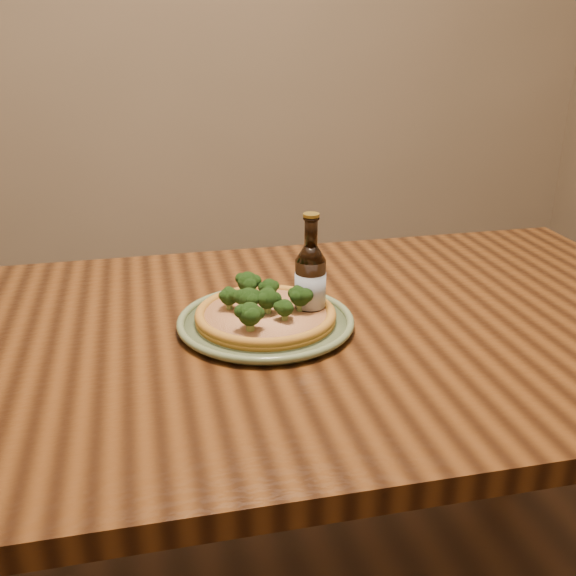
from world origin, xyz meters
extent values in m
cube|color=#4C2910|center=(0.00, 0.10, 0.73)|extent=(1.60, 0.90, 0.04)
cylinder|color=#4C2910|center=(0.73, 0.48, 0.35)|extent=(0.07, 0.07, 0.71)
cylinder|color=#62734F|center=(-0.03, 0.11, 0.76)|extent=(0.29, 0.29, 0.01)
torus|color=#62734F|center=(-0.03, 0.11, 0.76)|extent=(0.31, 0.31, 0.01)
torus|color=#62734F|center=(-0.03, 0.11, 0.76)|extent=(0.25, 0.25, 0.01)
cylinder|color=#AC7626|center=(-0.03, 0.11, 0.77)|extent=(0.25, 0.25, 0.01)
torus|color=#AC7626|center=(-0.03, 0.11, 0.78)|extent=(0.25, 0.25, 0.02)
cylinder|color=#D0B67F|center=(-0.03, 0.11, 0.78)|extent=(0.22, 0.22, 0.01)
sphere|color=#254A17|center=(0.03, 0.11, 0.81)|extent=(0.06, 0.06, 0.04)
sphere|color=#254A17|center=(-0.03, 0.11, 0.81)|extent=(0.05, 0.05, 0.04)
sphere|color=#254A17|center=(-0.09, 0.14, 0.80)|extent=(0.04, 0.04, 0.03)
sphere|color=#254A17|center=(-0.05, 0.19, 0.81)|extent=(0.05, 0.05, 0.04)
sphere|color=#254A17|center=(-0.01, 0.17, 0.80)|extent=(0.04, 0.04, 0.03)
sphere|color=#254A17|center=(-0.01, 0.08, 0.80)|extent=(0.04, 0.04, 0.03)
sphere|color=#254A17|center=(-0.06, 0.12, 0.81)|extent=(0.05, 0.05, 0.04)
sphere|color=#254A17|center=(-0.07, 0.05, 0.81)|extent=(0.04, 0.04, 0.04)
cylinder|color=black|center=(0.05, 0.12, 0.81)|extent=(0.05, 0.05, 0.12)
cone|color=black|center=(0.05, 0.12, 0.88)|extent=(0.05, 0.05, 0.03)
cylinder|color=black|center=(0.05, 0.12, 0.92)|extent=(0.02, 0.02, 0.05)
torus|color=black|center=(0.05, 0.12, 0.94)|extent=(0.03, 0.03, 0.00)
cylinder|color=#A58C33|center=(0.05, 0.12, 0.95)|extent=(0.03, 0.03, 0.01)
cylinder|color=#A3B3C5|center=(0.05, 0.12, 0.81)|extent=(0.06, 0.06, 0.06)
camera|label=1|loc=(-0.23, -0.95, 1.27)|focal=42.00mm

